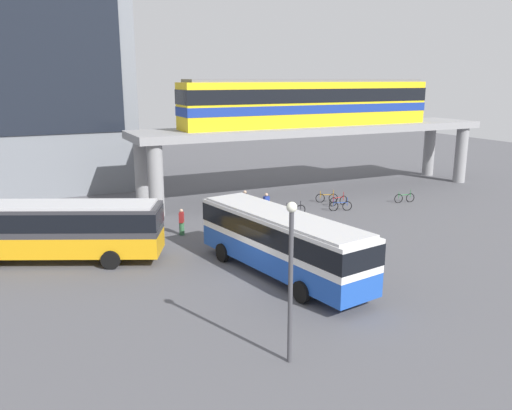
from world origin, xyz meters
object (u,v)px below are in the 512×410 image
at_px(bus_secondary, 57,226).
at_px(bicycle_green, 404,198).
at_px(train, 310,102).
at_px(pedestrian_waiting_near_stop, 266,206).
at_px(bicycle_blue, 340,206).
at_px(bicycle_red, 338,201).
at_px(bicycle_black, 294,210).
at_px(pedestrian_at_kerb, 245,203).
at_px(pedestrian_by_bike_rack, 182,223).
at_px(bus_main, 281,238).
at_px(bicycle_orange, 327,198).

bearing_deg(bus_secondary, bicycle_green, 6.03).
xyz_separation_m(train, pedestrian_waiting_near_stop, (-7.02, -5.99, -6.89)).
xyz_separation_m(bicycle_blue, bicycle_red, (0.83, 1.49, 0.00)).
bearing_deg(bicycle_black, pedestrian_at_kerb, 151.74).
height_order(bicycle_red, pedestrian_by_bike_rack, pedestrian_by_bike_rack).
relative_size(bicycle_blue, pedestrian_by_bike_rack, 1.01).
xyz_separation_m(train, bus_main, (-11.44, -16.40, -5.75)).
bearing_deg(bicycle_black, bicycle_blue, -7.58).
xyz_separation_m(bus_secondary, bicycle_black, (16.40, 3.23, -1.63)).
bearing_deg(pedestrian_at_kerb, bicycle_black, -28.26).
bearing_deg(bicycle_green, bus_main, -149.13).
bearing_deg(bus_main, bicycle_red, 45.38).
bearing_deg(bicycle_green, bicycle_blue, -179.59).
xyz_separation_m(bicycle_orange, pedestrian_waiting_near_stop, (-6.50, -2.17, 0.49)).
bearing_deg(pedestrian_by_bike_rack, bicycle_red, 10.01).
height_order(bicycle_blue, bicycle_red, same).
height_order(bus_secondary, bicycle_red, bus_secondary).
height_order(bicycle_black, pedestrian_by_bike_rack, pedestrian_by_bike_rack).
relative_size(train, bus_main, 1.98).
distance_m(bicycle_black, bicycle_red, 4.67).
distance_m(bicycle_blue, pedestrian_by_bike_rack, 12.69).
bearing_deg(bicycle_blue, pedestrian_by_bike_rack, -175.99).
distance_m(bicycle_black, pedestrian_waiting_near_stop, 2.25).
height_order(bicycle_black, bicycle_orange, same).
bearing_deg(bicycle_green, bus_secondary, -173.97).
relative_size(train, bus_secondary, 2.02).
xyz_separation_m(bicycle_green, pedestrian_at_kerb, (-13.03, 2.13, 0.47)).
bearing_deg(bicycle_red, bicycle_black, -167.69).
relative_size(bicycle_green, pedestrian_waiting_near_stop, 0.99).
bearing_deg(bicycle_blue, bicycle_green, 0.41).
distance_m(train, bus_main, 20.80).
bearing_deg(pedestrian_by_bike_rack, bus_main, -75.60).
relative_size(bus_secondary, bicycle_orange, 6.70).
distance_m(bicycle_red, pedestrian_by_bike_rack, 13.69).
xyz_separation_m(bicycle_black, pedestrian_by_bike_rack, (-8.91, -1.38, 0.44)).
bearing_deg(pedestrian_by_bike_rack, bicycle_orange, 15.34).
distance_m(pedestrian_waiting_near_stop, pedestrian_by_bike_rack, 6.88).
relative_size(train, bicycle_red, 12.54).
xyz_separation_m(bicycle_blue, bicycle_orange, (0.57, 2.74, 0.00)).
height_order(bicycle_green, bicycle_red, same).
bearing_deg(bus_main, pedestrian_by_bike_rack, 104.40).
height_order(train, bus_secondary, train).
bearing_deg(bicycle_orange, pedestrian_at_kerb, -175.65).
bearing_deg(bicycle_black, bus_secondary, -168.84).
distance_m(train, bicycle_orange, 8.32).
distance_m(bicycle_green, pedestrian_waiting_near_stop, 12.13).
relative_size(bicycle_orange, pedestrian_by_bike_rack, 0.97).
relative_size(train, bicycle_blue, 12.97).
bearing_deg(bicycle_blue, bicycle_orange, 78.21).
height_order(bus_main, bicycle_blue, bus_main).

